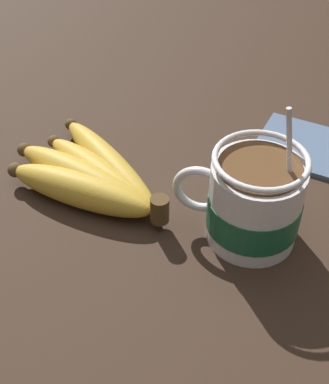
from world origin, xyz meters
The scene contains 4 objects.
table centered at (0.00, 0.00, 1.36)cm, with size 130.77×130.77×2.72cm.
coffee_mug centered at (-8.34, 3.31, 7.35)cm, with size 13.27×9.52×16.12cm.
banana_bunch centered at (10.16, 0.85, 4.55)cm, with size 20.70×16.32×4.19cm.
napkin centered at (-14.31, -13.31, 3.02)cm, with size 16.36×12.94×0.60cm.
Camera 1 is at (-10.12, 43.36, 43.85)cm, focal length 50.00 mm.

